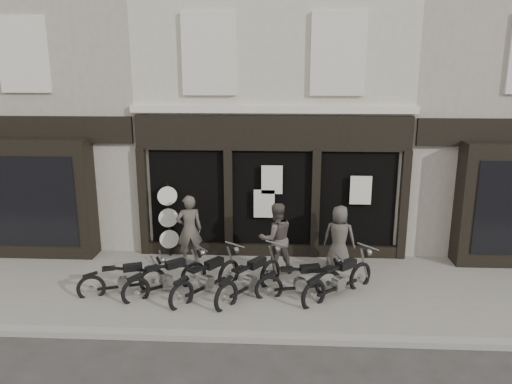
{
  "coord_description": "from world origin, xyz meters",
  "views": [
    {
      "loc": [
        0.25,
        -9.82,
        5.17
      ],
      "look_at": [
        -0.35,
        1.6,
        2.22
      ],
      "focal_mm": 35.0,
      "sensor_mm": 36.0,
      "label": 1
    }
  ],
  "objects_px": {
    "motorcycle_3": "(250,282)",
    "man_centre": "(276,238)",
    "advert_sign_post": "(169,224)",
    "man_left": "(189,230)",
    "motorcycle_2": "(207,281)",
    "motorcycle_0": "(124,282)",
    "motorcycle_4": "(300,283)",
    "motorcycle_5": "(339,282)",
    "man_right": "(339,237)",
    "motorcycle_1": "(167,280)"
  },
  "relations": [
    {
      "from": "motorcycle_3",
      "to": "man_centre",
      "type": "bearing_deg",
      "value": 12.2
    },
    {
      "from": "advert_sign_post",
      "to": "man_left",
      "type": "bearing_deg",
      "value": -56.44
    },
    {
      "from": "motorcycle_2",
      "to": "advert_sign_post",
      "type": "height_order",
      "value": "advert_sign_post"
    },
    {
      "from": "motorcycle_0",
      "to": "motorcycle_4",
      "type": "distance_m",
      "value": 4.0
    },
    {
      "from": "motorcycle_0",
      "to": "motorcycle_5",
      "type": "xyz_separation_m",
      "value": [
        4.86,
        0.13,
        0.05
      ]
    },
    {
      "from": "motorcycle_0",
      "to": "advert_sign_post",
      "type": "xyz_separation_m",
      "value": [
        0.55,
        2.28,
        0.66
      ]
    },
    {
      "from": "man_left",
      "to": "man_right",
      "type": "bearing_deg",
      "value": 160.71
    },
    {
      "from": "motorcycle_1",
      "to": "motorcycle_4",
      "type": "bearing_deg",
      "value": -38.51
    },
    {
      "from": "man_left",
      "to": "man_right",
      "type": "distance_m",
      "value": 3.83
    },
    {
      "from": "motorcycle_4",
      "to": "man_left",
      "type": "height_order",
      "value": "man_left"
    },
    {
      "from": "motorcycle_2",
      "to": "man_centre",
      "type": "relative_size",
      "value": 1.05
    },
    {
      "from": "motorcycle_5",
      "to": "advert_sign_post",
      "type": "height_order",
      "value": "advert_sign_post"
    },
    {
      "from": "man_left",
      "to": "man_centre",
      "type": "relative_size",
      "value": 1.02
    },
    {
      "from": "motorcycle_5",
      "to": "man_right",
      "type": "bearing_deg",
      "value": 42.4
    },
    {
      "from": "motorcycle_2",
      "to": "motorcycle_4",
      "type": "xyz_separation_m",
      "value": [
        2.09,
        0.08,
        -0.03
      ]
    },
    {
      "from": "motorcycle_5",
      "to": "man_right",
      "type": "distance_m",
      "value": 1.66
    },
    {
      "from": "man_left",
      "to": "man_right",
      "type": "relative_size",
      "value": 1.11
    },
    {
      "from": "motorcycle_3",
      "to": "motorcycle_4",
      "type": "bearing_deg",
      "value": -50.83
    },
    {
      "from": "man_centre",
      "to": "motorcycle_2",
      "type": "bearing_deg",
      "value": 21.19
    },
    {
      "from": "motorcycle_1",
      "to": "man_centre",
      "type": "xyz_separation_m",
      "value": [
        2.46,
        1.25,
        0.61
      ]
    },
    {
      "from": "advert_sign_post",
      "to": "motorcycle_1",
      "type": "bearing_deg",
      "value": -98.98
    },
    {
      "from": "motorcycle_1",
      "to": "motorcycle_5",
      "type": "xyz_separation_m",
      "value": [
        3.89,
        0.04,
        0.02
      ]
    },
    {
      "from": "motorcycle_1",
      "to": "man_left",
      "type": "xyz_separation_m",
      "value": [
        0.22,
        1.72,
        0.63
      ]
    },
    {
      "from": "motorcycle_1",
      "to": "man_right",
      "type": "xyz_separation_m",
      "value": [
        4.05,
        1.61,
        0.54
      ]
    },
    {
      "from": "motorcycle_3",
      "to": "motorcycle_5",
      "type": "distance_m",
      "value": 1.99
    },
    {
      "from": "motorcycle_3",
      "to": "man_centre",
      "type": "distance_m",
      "value": 1.51
    },
    {
      "from": "motorcycle_3",
      "to": "man_right",
      "type": "xyz_separation_m",
      "value": [
        2.15,
        1.64,
        0.51
      ]
    },
    {
      "from": "motorcycle_0",
      "to": "motorcycle_3",
      "type": "bearing_deg",
      "value": -19.0
    },
    {
      "from": "motorcycle_2",
      "to": "man_right",
      "type": "bearing_deg",
      "value": -25.46
    },
    {
      "from": "motorcycle_3",
      "to": "man_right",
      "type": "relative_size",
      "value": 1.19
    },
    {
      "from": "motorcycle_2",
      "to": "motorcycle_4",
      "type": "height_order",
      "value": "motorcycle_2"
    },
    {
      "from": "motorcycle_4",
      "to": "motorcycle_5",
      "type": "bearing_deg",
      "value": -14.32
    },
    {
      "from": "motorcycle_2",
      "to": "motorcycle_3",
      "type": "bearing_deg",
      "value": -52.7
    },
    {
      "from": "motorcycle_3",
      "to": "advert_sign_post",
      "type": "height_order",
      "value": "advert_sign_post"
    },
    {
      "from": "motorcycle_2",
      "to": "motorcycle_4",
      "type": "bearing_deg",
      "value": -51.24
    },
    {
      "from": "motorcycle_3",
      "to": "man_left",
      "type": "bearing_deg",
      "value": 79.5
    },
    {
      "from": "man_left",
      "to": "man_right",
      "type": "xyz_separation_m",
      "value": [
        3.83,
        -0.11,
        -0.09
      ]
    },
    {
      "from": "motorcycle_0",
      "to": "motorcycle_3",
      "type": "relative_size",
      "value": 0.97
    },
    {
      "from": "motorcycle_4",
      "to": "advert_sign_post",
      "type": "height_order",
      "value": "advert_sign_post"
    },
    {
      "from": "man_left",
      "to": "motorcycle_5",
      "type": "bearing_deg",
      "value": 137.8
    },
    {
      "from": "motorcycle_5",
      "to": "man_centre",
      "type": "bearing_deg",
      "value": 98.18
    },
    {
      "from": "man_left",
      "to": "man_centre",
      "type": "distance_m",
      "value": 2.29
    },
    {
      "from": "motorcycle_2",
      "to": "man_right",
      "type": "height_order",
      "value": "man_right"
    },
    {
      "from": "motorcycle_0",
      "to": "man_centre",
      "type": "xyz_separation_m",
      "value": [
        3.43,
        1.33,
        0.64
      ]
    },
    {
      "from": "motorcycle_3",
      "to": "man_right",
      "type": "distance_m",
      "value": 2.75
    },
    {
      "from": "motorcycle_0",
      "to": "motorcycle_4",
      "type": "relative_size",
      "value": 0.95
    },
    {
      "from": "man_right",
      "to": "motorcycle_4",
      "type": "bearing_deg",
      "value": 71.26
    },
    {
      "from": "motorcycle_0",
      "to": "man_centre",
      "type": "bearing_deg",
      "value": 1.18
    },
    {
      "from": "man_left",
      "to": "motorcycle_0",
      "type": "bearing_deg",
      "value": 38.92
    },
    {
      "from": "motorcycle_0",
      "to": "motorcycle_1",
      "type": "height_order",
      "value": "motorcycle_1"
    }
  ]
}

